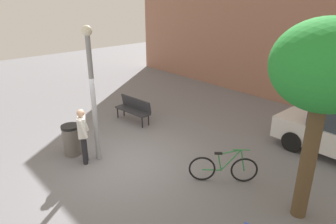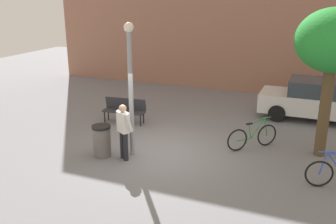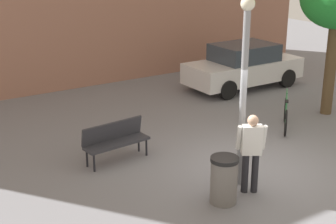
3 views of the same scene
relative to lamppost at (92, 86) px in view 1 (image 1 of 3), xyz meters
name	(u,v)px [view 1 (image 1 of 3)]	position (x,y,z in m)	size (l,w,h in m)	color
ground_plane	(124,162)	(0.71, 0.44, -2.29)	(36.00, 36.00, 0.00)	slate
lamppost	(92,86)	(0.00, 0.00, 0.00)	(0.28, 0.28, 3.91)	gray
person_by_lamppost	(83,133)	(-0.06, -0.39, -1.33)	(0.62, 0.51, 1.67)	#232328
park_bench	(134,108)	(-1.64, 2.51, -1.75)	(1.64, 0.62, 0.92)	#2D2D33
plaza_tree	(326,69)	(5.21, 2.11, 1.06)	(2.10, 2.10, 4.32)	brown
bicycle_green	(223,168)	(3.25, 1.86, -1.91)	(1.31, 1.32, 0.97)	black
trash_bin	(72,140)	(-0.78, -0.44, -1.81)	(0.56, 0.56, 0.96)	#66605B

